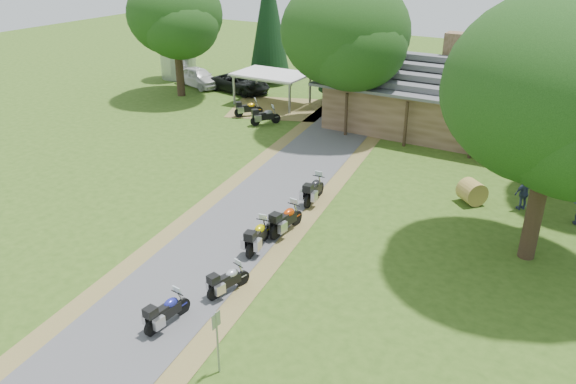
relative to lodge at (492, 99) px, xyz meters
The scene contains 23 objects.
ground 24.86m from the lodge, 104.04° to the right, with size 120.00×120.00×0.00m, color #314E16.
driveway 21.17m from the lodge, 108.00° to the right, with size 46.00×46.00×0.00m, color #414143.
lodge is the anchor object (origin of this frame).
silo 28.18m from the lodge, behind, with size 3.16×3.16×6.43m, color gray.
carport 16.16m from the lodge, behind, with size 5.49×3.66×2.38m, color silver, non-canonical shape.
car_white_sedan 24.45m from the lodge, behind, with size 6.18×2.61×2.06m, color silver.
car_dark_suv 20.32m from the lodge, behind, with size 5.85×2.49×2.24m, color black.
motorcycle_row_a 25.77m from the lodge, 100.80° to the right, with size 1.75×0.57×1.20m, color navy, non-canonical shape.
motorcycle_row_b 23.16m from the lodge, 100.37° to the right, with size 1.69×0.55×1.16m, color #9D9EA4, non-canonical shape.
motorcycle_row_c 20.23m from the lodge, 104.22° to the right, with size 1.94×0.63×1.32m, color #C2B700, non-canonical shape.
motorcycle_row_d 18.39m from the lodge, 104.79° to the right, with size 2.02×0.66×1.38m, color #CE3B08, non-canonical shape.
motorcycle_row_e 15.29m from the lodge, 109.61° to the right, with size 1.99×0.65×1.36m, color black, non-canonical shape.
motorcycle_carport_a 16.46m from the lodge, 165.25° to the right, with size 1.85×0.60×1.27m, color #F1AE0D, non-canonical shape.
motorcycle_carport_b 14.78m from the lodge, 159.29° to the right, with size 1.92×0.63×1.32m, color slate, non-canonical shape.
person_a 12.76m from the lodge, 69.39° to the right, with size 0.57×0.41×2.01m, color #364060.
person_c 10.87m from the lodge, 68.97° to the right, with size 0.55×0.40×1.95m, color #364060.
hay_bale 10.85m from the lodge, 81.41° to the right, with size 1.15×1.15×1.06m, color olive.
sign_post 26.32m from the lodge, 94.30° to the right, with size 0.39×0.07×2.18m, color gray, non-canonical shape.
oak_lodge_left 9.83m from the lodge, 159.09° to the right, with size 8.19×8.19×10.33m, color black, non-canonical shape.
oak_driveway 15.63m from the lodge, 71.69° to the right, with size 8.29×8.29×11.19m, color black, non-canonical shape.
oak_silo 24.03m from the lodge, behind, with size 7.34×7.34×10.27m, color black, non-canonical shape.
cedar_near 12.77m from the lodge, 167.77° to the left, with size 3.95×3.95×15.06m, color black.
cedar_far 20.69m from the lodge, 165.59° to the left, with size 3.48×3.48×10.51m, color black.
Camera 1 is at (12.42, -12.41, 11.96)m, focal length 35.00 mm.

